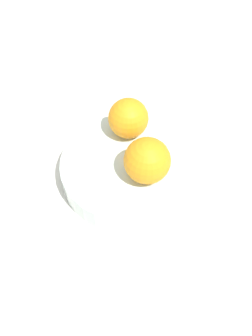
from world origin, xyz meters
The scene contains 4 objects.
ground_plane centered at (0.00, 0.00, -1.00)cm, with size 110.00×110.00×2.00cm, color silver.
fruit_bowl centered at (0.00, 0.00, 1.88)cm, with size 19.74×19.74×3.96cm.
orange_in_bowl_0 centered at (2.18, 3.05, 7.26)cm, with size 6.60×6.60×6.60cm, color orange.
orange_in_bowl_1 centered at (-5.94, 0.23, 7.06)cm, with size 6.20×6.20×6.20cm, color orange.
Camera 1 is at (32.49, 1.94, 46.26)cm, focal length 38.37 mm.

